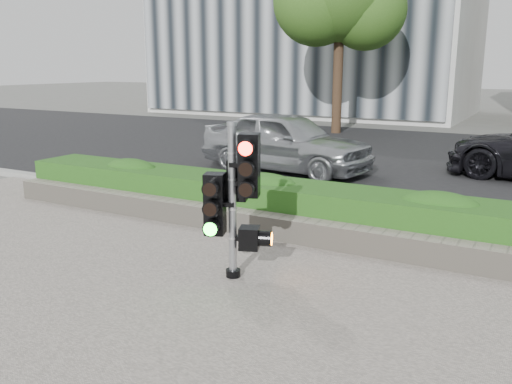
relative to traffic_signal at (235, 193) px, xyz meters
The scene contains 7 objects.
ground 1.19m from the traffic_signal, 38.28° to the right, with size 120.00×120.00×0.00m, color #51514C.
road 9.73m from the traffic_signal, 87.45° to the left, with size 60.00×13.00×0.02m, color black.
curb 3.01m from the traffic_signal, 81.31° to the left, with size 60.00×0.25×0.12m, color gray.
stone_wall 1.83m from the traffic_signal, 74.61° to the left, with size 12.00×0.32×0.34m, color gray.
hedge 2.36m from the traffic_signal, 79.00° to the left, with size 12.00×1.00×0.68m, color #388629.
traffic_signal is the anchor object (origin of this frame).
car_silver 6.80m from the traffic_signal, 110.78° to the left, with size 1.70×4.22×1.44m, color #A6A9AD.
Camera 1 is at (2.76, -4.93, 2.52)m, focal length 38.00 mm.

